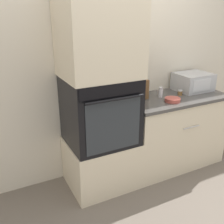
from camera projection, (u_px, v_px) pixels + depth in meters
The scene contains 13 objects.
ground_plane at pixel (142, 188), 2.84m from camera, with size 12.00×12.00×0.00m, color #6B6056.
wall_back at pixel (116, 64), 2.91m from camera, with size 8.00×0.05×2.50m.
oven_cabinet_base at pixel (101, 162), 2.85m from camera, with size 0.70×0.60×0.52m.
wall_oven at pixel (100, 110), 2.63m from camera, with size 0.67×0.64×0.69m.
oven_cabinet_upper at pixel (99, 28), 2.35m from camera, with size 0.70×0.60×0.88m.
counter_unit at pixel (172, 130), 3.19m from camera, with size 1.24×0.63×0.88m.
microwave at pixel (193, 82), 3.23m from camera, with size 0.43×0.35×0.21m.
knife_block at pixel (142, 89), 2.93m from camera, with size 0.10×0.14×0.26m.
bowl at pixel (173, 100), 2.84m from camera, with size 0.17×0.17×0.04m.
condiment_jar_near at pixel (180, 93), 3.05m from camera, with size 0.05×0.05×0.06m.
condiment_jar_mid at pixel (160, 92), 2.97m from camera, with size 0.05×0.05×0.12m.
condiment_jar_far at pixel (133, 96), 2.84m from camera, with size 0.04×0.04×0.12m.
condiment_jar_back at pixel (132, 93), 3.01m from camera, with size 0.06×0.06×0.08m.
Camera 1 is at (-1.36, -1.94, 1.80)m, focal length 42.00 mm.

